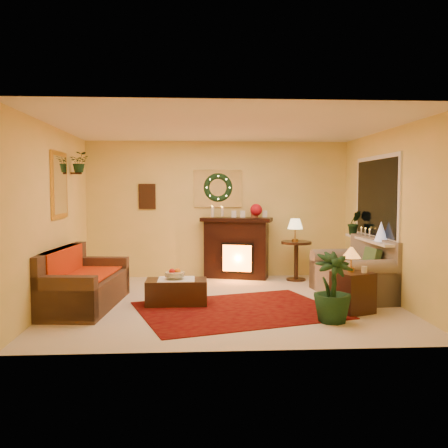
{
  "coord_description": "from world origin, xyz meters",
  "views": [
    {
      "loc": [
        -0.48,
        -7.33,
        1.69
      ],
      "look_at": [
        0.0,
        0.35,
        1.15
      ],
      "focal_mm": 40.0,
      "sensor_mm": 36.0,
      "label": 1
    }
  ],
  "objects": [
    {
      "name": "mantel_candle_b",
      "position": [
        0.07,
        2.05,
        1.26
      ],
      "size": [
        0.05,
        0.05,
        0.16
      ],
      "primitive_type": "cylinder",
      "color": "white",
      "rests_on": "fireplace"
    },
    {
      "name": "lamp_tiffany",
      "position": [
        1.68,
        -0.68,
        0.74
      ],
      "size": [
        0.26,
        0.26,
        0.38
      ],
      "primitive_type": "cone",
      "color": "orange",
      "rests_on": "end_table_square"
    },
    {
      "name": "poinsettia",
      "position": [
        0.71,
        1.98,
        1.3
      ],
      "size": [
        0.23,
        0.23,
        0.23
      ],
      "primitive_type": "sphere",
      "color": "#B70F1A",
      "rests_on": "fireplace"
    },
    {
      "name": "wall_left",
      "position": [
        -2.5,
        0.0,
        1.3
      ],
      "size": [
        4.5,
        4.5,
        0.0
      ],
      "primitive_type": "plane",
      "color": "#EFD88C",
      "rests_on": "ground"
    },
    {
      "name": "floor_palm",
      "position": [
        1.28,
        -1.18,
        0.45
      ],
      "size": [
        1.81,
        1.81,
        2.65
      ],
      "primitive_type": "imported",
      "rotation": [
        0.0,
        0.0,
        0.25
      ],
      "color": "black",
      "rests_on": "floor"
    },
    {
      "name": "window_frame",
      "position": [
        2.48,
        0.55,
        1.55
      ],
      "size": [
        0.03,
        1.86,
        1.36
      ],
      "primitive_type": "cube",
      "color": "white",
      "rests_on": "wall_right"
    },
    {
      "name": "gold_mirror",
      "position": [
        -2.48,
        0.3,
        1.75
      ],
      "size": [
        0.03,
        0.84,
        1.0
      ],
      "primitive_type": "cube",
      "color": "gold",
      "rests_on": "wall_left"
    },
    {
      "name": "area_rug",
      "position": [
        0.14,
        -0.52,
        0.01
      ],
      "size": [
        3.1,
        2.66,
        0.01
      ],
      "primitive_type": "cube",
      "rotation": [
        0.0,
        0.0,
        0.3
      ],
      "color": "#4F1008",
      "rests_on": "floor"
    },
    {
      "name": "coffee_table",
      "position": [
        -0.73,
        -0.1,
        0.21
      ],
      "size": [
        0.88,
        0.49,
        0.37
      ],
      "primitive_type": "cube",
      "rotation": [
        0.0,
        0.0,
        -0.0
      ],
      "color": "black",
      "rests_on": "floor"
    },
    {
      "name": "mantel_mirror",
      "position": [
        0.0,
        2.23,
        1.7
      ],
      "size": [
        0.92,
        0.02,
        0.72
      ],
      "primitive_type": "cube",
      "color": "white",
      "rests_on": "wall_back"
    },
    {
      "name": "wall_back",
      "position": [
        0.0,
        2.25,
        1.3
      ],
      "size": [
        5.0,
        5.0,
        0.0
      ],
      "primitive_type": "plane",
      "color": "#EFD88C",
      "rests_on": "ground"
    },
    {
      "name": "lamp_cream",
      "position": [
        1.39,
        1.69,
        0.88
      ],
      "size": [
        0.28,
        0.28,
        0.43
      ],
      "primitive_type": "cone",
      "color": "#E8CC85",
      "rests_on": "side_table_round"
    },
    {
      "name": "floor",
      "position": [
        0.0,
        0.0,
        0.0
      ],
      "size": [
        5.0,
        5.0,
        0.0
      ],
      "primitive_type": "plane",
      "color": "beige",
      "rests_on": "ground"
    },
    {
      "name": "wall_art",
      "position": [
        -1.35,
        2.23,
        1.55
      ],
      "size": [
        0.32,
        0.03,
        0.48
      ],
      "primitive_type": "cube",
      "color": "#381E11",
      "rests_on": "wall_back"
    },
    {
      "name": "red_throw",
      "position": [
        -2.11,
        -0.01,
        0.46
      ],
      "size": [
        0.87,
        1.42,
        0.02
      ],
      "primitive_type": "cube",
      "color": "#E00B00",
      "rests_on": "sofa"
    },
    {
      "name": "window_sill",
      "position": [
        2.38,
        0.55,
        0.87
      ],
      "size": [
        0.22,
        1.86,
        0.04
      ],
      "primitive_type": "cube",
      "color": "white",
      "rests_on": "wall_right"
    },
    {
      "name": "mini_tree",
      "position": [
        2.4,
        0.12,
        1.04
      ],
      "size": [
        0.21,
        0.21,
        0.31
      ],
      "primitive_type": "cone",
      "color": "white",
      "rests_on": "window_sill"
    },
    {
      "name": "sill_plant",
      "position": [
        2.34,
        1.22,
        1.08
      ],
      "size": [
        0.3,
        0.24,
        0.55
      ],
      "primitive_type": "imported",
      "color": "black",
      "rests_on": "window_sill"
    },
    {
      "name": "sofa",
      "position": [
        -2.04,
        -0.15,
        0.43
      ],
      "size": [
        1.04,
        2.02,
        0.84
      ],
      "primitive_type": "cube",
      "rotation": [
        0.0,
        0.0,
        -0.1
      ],
      "color": "#3B2B1C",
      "rests_on": "floor"
    },
    {
      "name": "wall_front",
      "position": [
        0.0,
        -2.25,
        1.3
      ],
      "size": [
        5.0,
        5.0,
        0.0
      ],
      "primitive_type": "plane",
      "color": "#EFD88C",
      "rests_on": "ground"
    },
    {
      "name": "loveseat",
      "position": [
        2.06,
        0.3,
        0.42
      ],
      "size": [
        1.1,
        1.69,
        0.92
      ],
      "primitive_type": "cube",
      "rotation": [
        0.0,
        0.0,
        0.11
      ],
      "color": "#8D6F5A",
      "rests_on": "floor"
    },
    {
      "name": "fireplace",
      "position": [
        0.34,
        2.04,
        0.55
      ],
      "size": [
        1.24,
        0.69,
        1.08
      ],
      "primitive_type": "cube",
      "rotation": [
        0.0,
        0.0,
        -0.29
      ],
      "color": "black",
      "rests_on": "floor"
    },
    {
      "name": "side_table_round",
      "position": [
        1.43,
        1.72,
        0.33
      ],
      "size": [
        0.73,
        0.73,
        0.72
      ],
      "primitive_type": "cylinder",
      "rotation": [
        0.0,
        0.0,
        -0.4
      ],
      "color": "#3C220D",
      "rests_on": "floor"
    },
    {
      "name": "mantel_candle_a",
      "position": [
        -0.11,
        2.02,
        1.26
      ],
      "size": [
        0.06,
        0.06,
        0.19
      ],
      "primitive_type": "cylinder",
      "color": "white",
      "rests_on": "fireplace"
    },
    {
      "name": "window_glass",
      "position": [
        2.47,
        0.55,
        1.55
      ],
      "size": [
        0.02,
        1.7,
        1.22
      ],
      "primitive_type": "cube",
      "color": "black",
      "rests_on": "wall_right"
    },
    {
      "name": "fruit_bowl",
      "position": [
        -0.75,
        -0.12,
        0.45
      ],
      "size": [
        0.28,
        0.28,
        0.07
      ],
      "primitive_type": "cylinder",
      "color": "beige",
      "rests_on": "coffee_table"
    },
    {
      "name": "ceiling",
      "position": [
        0.0,
        0.0,
        2.6
      ],
      "size": [
        5.0,
        5.0,
        0.0
      ],
      "primitive_type": "plane",
      "color": "white",
      "rests_on": "ground"
    },
    {
      "name": "wall_right",
      "position": [
        2.5,
        0.0,
        1.3
      ],
      "size": [
        4.5,
        4.5,
        0.0
      ],
      "primitive_type": "plane",
      "color": "#EFD88C",
      "rests_on": "ground"
    },
    {
      "name": "end_table_square",
      "position": [
        1.7,
        -0.71,
        0.27
      ],
      "size": [
        0.59,
        0.59,
        0.56
      ],
      "primitive_type": "cube",
      "rotation": [
        0.0,
        0.0,
        0.4
      ],
      "color": "black",
      "rests_on": "floor"
    },
    {
      "name": "wreath",
      "position": [
        0.0,
        2.19,
        1.72
      ],
      "size": [
        0.55,
        0.11,
        0.55
      ],
      "primitive_type": "torus",
      "rotation": [
        1.57,
        0.0,
        0.0
      ],
      "color": "#194719",
      "rests_on": "wall_back"
    },
    {
      "name": "hanging_plant",
      "position": [
        -2.34,
        1.05,
        1.97
      ],
      "size": [
        0.33,
        0.28,
        0.36
      ],
      "primitive_type": "imported",
      "color": "#194719",
      "rests_on": "wall_left"
    }
  ]
}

